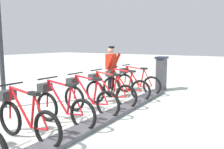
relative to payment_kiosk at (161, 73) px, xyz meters
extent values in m
plane|color=#B6BAB0|center=(-0.05, 3.94, -0.67)|extent=(60.00, 60.00, 0.00)
cube|color=#47474C|center=(-0.05, 3.94, -0.62)|extent=(0.44, 7.16, 0.10)
cube|color=#38383D|center=(0.00, 0.00, -0.07)|extent=(0.28, 0.44, 1.20)
cube|color=#194C8C|center=(0.15, 0.00, 0.28)|extent=(0.03, 0.30, 0.40)
cube|color=black|center=(0.00, 0.00, 0.57)|extent=(0.36, 0.52, 0.08)
torus|color=black|center=(-0.03, 0.96, -0.33)|extent=(0.67, 0.08, 0.67)
torus|color=black|center=(1.02, 0.95, -0.33)|extent=(0.67, 0.08, 0.67)
cylinder|color=red|center=(0.68, 0.95, -0.05)|extent=(0.60, 0.05, 0.70)
cylinder|color=red|center=(0.34, 0.96, -0.09)|extent=(0.16, 0.05, 0.61)
cylinder|color=red|center=(0.62, 0.95, 0.25)|extent=(0.69, 0.05, 0.11)
cylinder|color=red|center=(0.18, 0.96, -0.36)|extent=(0.43, 0.04, 0.09)
cylinder|color=red|center=(0.12, 0.96, -0.06)|extent=(0.33, 0.04, 0.56)
cylinder|color=red|center=(0.99, 0.95, -0.02)|extent=(0.10, 0.04, 0.62)
cube|color=black|center=(0.28, 0.96, 0.24)|extent=(0.22, 0.10, 0.06)
cylinder|color=black|center=(0.96, 0.95, 0.33)|extent=(0.04, 0.54, 0.03)
cube|color=#2D2D2D|center=(1.07, 0.95, 0.11)|extent=(0.20, 0.28, 0.18)
torus|color=black|center=(-0.03, 1.87, -0.33)|extent=(0.67, 0.08, 0.67)
torus|color=black|center=(1.02, 1.86, -0.33)|extent=(0.67, 0.08, 0.67)
cylinder|color=red|center=(0.68, 1.86, -0.05)|extent=(0.60, 0.05, 0.70)
cylinder|color=red|center=(0.34, 1.87, -0.09)|extent=(0.16, 0.05, 0.61)
cylinder|color=red|center=(0.62, 1.86, 0.25)|extent=(0.69, 0.05, 0.11)
cylinder|color=red|center=(0.18, 1.87, -0.36)|extent=(0.43, 0.04, 0.09)
cylinder|color=red|center=(0.12, 1.87, -0.06)|extent=(0.33, 0.04, 0.56)
cylinder|color=red|center=(0.99, 1.86, -0.02)|extent=(0.10, 0.04, 0.62)
cube|color=black|center=(0.28, 1.87, 0.24)|extent=(0.22, 0.10, 0.06)
cylinder|color=black|center=(0.96, 1.86, 0.33)|extent=(0.04, 0.54, 0.03)
cube|color=#2D2D2D|center=(1.07, 1.86, 0.11)|extent=(0.20, 0.28, 0.18)
torus|color=black|center=(-0.03, 2.78, -0.33)|extent=(0.67, 0.08, 0.67)
torus|color=black|center=(1.02, 2.77, -0.33)|extent=(0.67, 0.08, 0.67)
cylinder|color=red|center=(0.68, 2.77, -0.05)|extent=(0.60, 0.05, 0.70)
cylinder|color=red|center=(0.34, 2.78, -0.09)|extent=(0.16, 0.05, 0.61)
cylinder|color=red|center=(0.62, 2.77, 0.25)|extent=(0.69, 0.05, 0.11)
cylinder|color=red|center=(0.18, 2.78, -0.36)|extent=(0.43, 0.04, 0.09)
cylinder|color=red|center=(0.12, 2.78, -0.06)|extent=(0.33, 0.04, 0.56)
cylinder|color=red|center=(0.99, 2.77, -0.02)|extent=(0.10, 0.04, 0.62)
cube|color=black|center=(0.28, 2.78, 0.24)|extent=(0.22, 0.10, 0.06)
cylinder|color=black|center=(0.96, 2.77, 0.33)|extent=(0.04, 0.54, 0.03)
cube|color=#2D2D2D|center=(1.07, 2.77, 0.11)|extent=(0.20, 0.28, 0.18)
torus|color=black|center=(-0.03, 3.69, -0.33)|extent=(0.67, 0.08, 0.67)
torus|color=black|center=(1.02, 3.68, -0.33)|extent=(0.67, 0.08, 0.67)
cylinder|color=red|center=(0.68, 3.68, -0.05)|extent=(0.60, 0.05, 0.70)
cylinder|color=red|center=(0.34, 3.69, -0.09)|extent=(0.16, 0.05, 0.61)
cylinder|color=red|center=(0.62, 3.68, 0.25)|extent=(0.69, 0.05, 0.11)
cylinder|color=red|center=(0.18, 3.69, -0.36)|extent=(0.43, 0.04, 0.09)
cylinder|color=red|center=(0.12, 3.69, -0.06)|extent=(0.33, 0.04, 0.56)
cylinder|color=red|center=(0.99, 3.68, -0.02)|extent=(0.10, 0.04, 0.62)
cube|color=black|center=(0.28, 3.69, 0.24)|extent=(0.22, 0.10, 0.06)
cylinder|color=black|center=(0.96, 3.68, 0.33)|extent=(0.04, 0.54, 0.03)
cube|color=#2D2D2D|center=(1.07, 3.68, 0.11)|extent=(0.20, 0.28, 0.18)
torus|color=black|center=(-0.03, 4.60, -0.33)|extent=(0.67, 0.08, 0.67)
torus|color=black|center=(1.02, 4.59, -0.33)|extent=(0.67, 0.08, 0.67)
cylinder|color=red|center=(0.68, 4.59, -0.05)|extent=(0.60, 0.05, 0.70)
cylinder|color=red|center=(0.34, 4.59, -0.09)|extent=(0.16, 0.05, 0.61)
cylinder|color=red|center=(0.62, 4.59, 0.25)|extent=(0.69, 0.05, 0.11)
cylinder|color=red|center=(0.18, 4.60, -0.36)|extent=(0.43, 0.04, 0.09)
cylinder|color=red|center=(0.12, 4.60, -0.06)|extent=(0.33, 0.04, 0.56)
cylinder|color=red|center=(0.99, 4.59, -0.02)|extent=(0.10, 0.04, 0.62)
cube|color=black|center=(0.28, 4.60, 0.24)|extent=(0.22, 0.10, 0.06)
cylinder|color=black|center=(0.96, 4.59, 0.33)|extent=(0.04, 0.54, 0.03)
cube|color=#2D2D2D|center=(1.07, 4.58, 0.11)|extent=(0.20, 0.28, 0.18)
torus|color=black|center=(-0.03, 5.51, -0.33)|extent=(0.67, 0.08, 0.67)
torus|color=black|center=(1.02, 5.49, -0.33)|extent=(0.67, 0.08, 0.67)
cylinder|color=red|center=(0.68, 5.50, -0.05)|extent=(0.60, 0.05, 0.70)
cylinder|color=red|center=(0.34, 5.50, -0.09)|extent=(0.16, 0.05, 0.61)
cylinder|color=red|center=(0.62, 5.50, 0.25)|extent=(0.69, 0.05, 0.11)
cylinder|color=red|center=(0.18, 5.51, -0.36)|extent=(0.43, 0.04, 0.09)
cylinder|color=red|center=(0.12, 5.51, -0.06)|extent=(0.33, 0.04, 0.56)
cylinder|color=red|center=(0.99, 5.49, -0.02)|extent=(0.10, 0.04, 0.62)
cube|color=black|center=(0.28, 5.50, 0.24)|extent=(0.22, 0.10, 0.06)
cylinder|color=black|center=(0.96, 5.50, 0.33)|extent=(0.04, 0.54, 0.03)
cube|color=#2D2D2D|center=(1.07, 5.49, 0.11)|extent=(0.20, 0.28, 0.18)
cube|color=white|center=(1.50, 0.94, -0.62)|extent=(0.27, 0.13, 0.10)
cube|color=white|center=(1.60, 1.17, -0.62)|extent=(0.27, 0.13, 0.10)
cylinder|color=black|center=(1.56, 0.96, -0.24)|extent=(0.15, 0.15, 0.82)
cylinder|color=black|center=(1.54, 1.16, -0.24)|extent=(0.15, 0.15, 0.82)
cube|color=red|center=(1.55, 1.06, 0.43)|extent=(0.29, 0.42, 0.56)
cylinder|color=red|center=(1.47, 0.79, 0.46)|extent=(0.34, 0.12, 0.57)
cylinder|color=red|center=(1.43, 1.31, 0.46)|extent=(0.34, 0.12, 0.57)
sphere|color=tan|center=(1.55, 1.06, 0.86)|extent=(0.22, 0.22, 0.22)
cylinder|color=black|center=(1.53, 1.06, 0.96)|extent=(0.22, 0.22, 0.06)
cylinder|color=#2D2D33|center=(2.88, 4.45, 1.22)|extent=(0.12, 0.12, 3.77)
camera|label=1|loc=(-2.79, 7.91, 1.08)|focal=35.50mm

